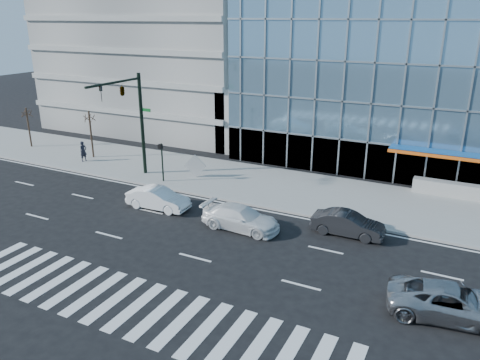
% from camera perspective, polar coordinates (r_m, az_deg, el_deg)
% --- Properties ---
extents(ground, '(160.00, 160.00, 0.00)m').
position_cam_1_polar(ground, '(28.60, -1.22, -5.98)').
color(ground, black).
rests_on(ground, ground).
extents(sidewalk, '(120.00, 8.00, 0.15)m').
position_cam_1_polar(sidewalk, '(35.28, 4.88, -0.86)').
color(sidewalk, gray).
rests_on(sidewalk, ground).
extents(parking_garage, '(24.00, 24.00, 20.00)m').
position_cam_1_polar(parking_garage, '(58.48, -6.91, 17.10)').
color(parking_garage, gray).
rests_on(parking_garage, ground).
extents(ramp_block, '(6.00, 8.00, 6.00)m').
position_cam_1_polar(ramp_block, '(45.60, 2.74, 7.70)').
color(ramp_block, gray).
rests_on(ramp_block, ground).
extents(traffic_signal, '(1.14, 5.74, 8.00)m').
position_cam_1_polar(traffic_signal, '(36.37, -13.47, 9.25)').
color(traffic_signal, black).
rests_on(traffic_signal, sidewalk).
extents(ped_signal_post, '(0.30, 0.33, 3.00)m').
position_cam_1_polar(ped_signal_post, '(36.04, -9.54, 2.84)').
color(ped_signal_post, black).
rests_on(ped_signal_post, sidewalk).
extents(street_tree_near, '(1.10, 1.10, 4.23)m').
position_cam_1_polar(street_tree_near, '(43.59, -17.90, 7.28)').
color(street_tree_near, '#332319').
rests_on(street_tree_near, sidewalk).
extents(street_tree_far, '(1.10, 1.10, 3.87)m').
position_cam_1_polar(street_tree_far, '(49.53, -24.58, 7.44)').
color(street_tree_far, '#332319').
rests_on(street_tree_far, sidewalk).
extents(silver_suv, '(5.60, 3.16, 1.48)m').
position_cam_1_polar(silver_suv, '(22.47, 24.38, -13.42)').
color(silver_suv, '#A7A7AB').
rests_on(silver_suv, ground).
extents(white_suv, '(4.93, 2.08, 1.42)m').
position_cam_1_polar(white_suv, '(28.34, 0.09, -4.65)').
color(white_suv, white).
rests_on(white_suv, ground).
extents(white_sedan, '(4.40, 1.69, 1.43)m').
position_cam_1_polar(white_sedan, '(31.73, -9.95, -2.23)').
color(white_sedan, white).
rests_on(white_sedan, ground).
extents(dark_sedan, '(4.25, 1.52, 1.40)m').
position_cam_1_polar(dark_sedan, '(28.31, 13.00, -5.24)').
color(dark_sedan, black).
rests_on(dark_sedan, ground).
extents(pedestrian, '(0.54, 0.72, 1.78)m').
position_cam_1_polar(pedestrian, '(43.17, -18.55, 3.34)').
color(pedestrian, black).
rests_on(pedestrian, sidewalk).
extents(tilted_panel, '(1.82, 0.41, 1.84)m').
position_cam_1_polar(tilted_panel, '(37.02, -5.45, 1.73)').
color(tilted_panel, '#A6A6A6').
rests_on(tilted_panel, sidewalk).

